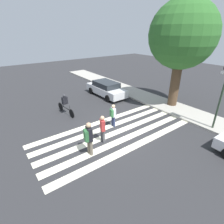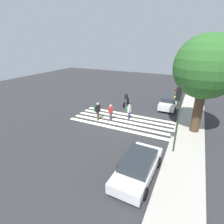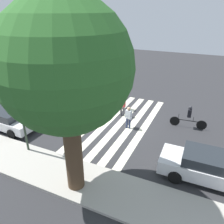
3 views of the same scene
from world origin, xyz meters
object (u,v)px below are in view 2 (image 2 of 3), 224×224
(cyclist_near_curb, at_px, (126,99))
(traffic_light, at_px, (178,107))
(car_parked_dark_suv, at_px, (138,166))
(pedestrian_adult_blue_shirt, at_px, (111,111))
(street_tree, at_px, (206,68))
(pedestrian_adult_yellow_jacket, at_px, (129,110))
(car_parked_silver_sedan, at_px, (169,102))
(pedestrian_child_with_backpack, at_px, (97,110))

(cyclist_near_curb, bearing_deg, traffic_light, 34.84)
(cyclist_near_curb, xyz_separation_m, car_parked_dark_suv, (11.26, 5.19, -0.17))
(car_parked_dark_suv, bearing_deg, cyclist_near_curb, -153.38)
(pedestrian_adult_blue_shirt, distance_m, car_parked_dark_suv, 8.17)
(traffic_light, bearing_deg, car_parked_dark_suv, -23.48)
(street_tree, height_order, pedestrian_adult_yellow_jacket, street_tree)
(pedestrian_adult_blue_shirt, distance_m, cyclist_near_curb, 4.79)
(pedestrian_adult_yellow_jacket, xyz_separation_m, car_parked_silver_sedan, (-5.27, 3.12, -0.18))
(traffic_light, height_order, pedestrian_adult_blue_shirt, traffic_light)
(pedestrian_child_with_backpack, xyz_separation_m, pedestrian_adult_blue_shirt, (-0.55, 1.20, -0.15))
(pedestrian_child_with_backpack, relative_size, car_parked_dark_suv, 0.41)
(pedestrian_adult_blue_shirt, bearing_deg, car_parked_silver_sedan, -16.38)
(pedestrian_child_with_backpack, relative_size, cyclist_near_curb, 0.76)
(pedestrian_child_with_backpack, height_order, cyclist_near_curb, pedestrian_child_with_backpack)
(traffic_light, distance_m, pedestrian_adult_blue_shirt, 7.58)
(pedestrian_adult_blue_shirt, relative_size, car_parked_dark_suv, 0.36)
(pedestrian_adult_yellow_jacket, height_order, pedestrian_adult_blue_shirt, pedestrian_adult_blue_shirt)
(street_tree, height_order, car_parked_dark_suv, street_tree)
(street_tree, bearing_deg, pedestrian_adult_yellow_jacket, -91.75)
(cyclist_near_curb, relative_size, car_parked_silver_sedan, 0.52)
(pedestrian_child_with_backpack, relative_size, car_parked_silver_sedan, 0.40)
(pedestrian_adult_blue_shirt, distance_m, car_parked_silver_sedan, 7.89)
(pedestrian_adult_yellow_jacket, bearing_deg, pedestrian_child_with_backpack, -44.90)
(pedestrian_adult_yellow_jacket, distance_m, pedestrian_adult_blue_shirt, 1.89)
(traffic_light, bearing_deg, cyclist_near_curb, -140.11)
(cyclist_near_curb, height_order, car_parked_silver_sedan, cyclist_near_curb)
(traffic_light, distance_m, car_parked_silver_sedan, 10.04)
(street_tree, height_order, car_parked_silver_sedan, street_tree)
(pedestrian_adult_blue_shirt, bearing_deg, car_parked_dark_suv, -122.52)
(street_tree, height_order, pedestrian_adult_blue_shirt, street_tree)
(street_tree, xyz_separation_m, car_parked_silver_sedan, (-5.46, -3.07, -4.81))
(car_parked_silver_sedan, bearing_deg, cyclist_near_curb, -73.05)
(pedestrian_adult_blue_shirt, bearing_deg, cyclist_near_curb, 22.51)
(pedestrian_adult_blue_shirt, bearing_deg, pedestrian_adult_yellow_jacket, -35.19)
(traffic_light, relative_size, pedestrian_adult_blue_shirt, 2.98)
(pedestrian_adult_yellow_jacket, distance_m, car_parked_dark_suv, 8.30)
(pedestrian_child_with_backpack, distance_m, car_parked_silver_sedan, 9.07)
(pedestrian_adult_blue_shirt, height_order, car_parked_silver_sedan, pedestrian_adult_blue_shirt)
(traffic_light, relative_size, car_parked_dark_suv, 1.09)
(pedestrian_adult_blue_shirt, bearing_deg, traffic_light, -96.16)
(street_tree, relative_size, pedestrian_adult_yellow_jacket, 5.13)
(pedestrian_adult_yellow_jacket, bearing_deg, car_parked_dark_suv, 38.86)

